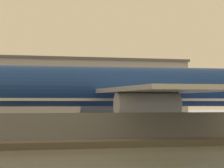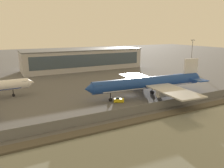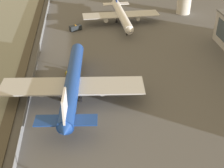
% 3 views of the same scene
% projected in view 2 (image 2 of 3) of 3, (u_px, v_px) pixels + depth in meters
% --- Properties ---
extents(ground_plane, '(500.00, 500.00, 0.00)m').
position_uv_depth(ground_plane, '(131.00, 96.00, 78.85)').
color(ground_plane, '#565659').
extents(shoreline_seawall, '(320.00, 3.00, 0.50)m').
position_uv_depth(shoreline_seawall, '(170.00, 113.00, 61.15)').
color(shoreline_seawall, '#474238').
rests_on(shoreline_seawall, ground).
extents(perimeter_fence, '(280.00, 0.10, 2.52)m').
position_uv_depth(perimeter_fence, '(160.00, 105.00, 64.78)').
color(perimeter_fence, slate).
rests_on(perimeter_fence, ground).
extents(cargo_jet_blue, '(47.25, 41.08, 12.76)m').
position_uv_depth(cargo_jet_blue, '(151.00, 83.00, 77.44)').
color(cargo_jet_blue, '#193D93').
rests_on(cargo_jet_blue, ground).
extents(baggage_tug, '(3.58, 2.85, 1.80)m').
position_uv_depth(baggage_tug, '(119.00, 100.00, 71.31)').
color(baggage_tug, yellow).
rests_on(baggage_tug, ground).
extents(terminal_building, '(72.11, 19.89, 12.27)m').
position_uv_depth(terminal_building, '(83.00, 59.00, 133.65)').
color(terminal_building, '#B2B2B7').
rests_on(terminal_building, ground).
extents(apron_light_mast_apron_west, '(3.20, 0.40, 18.13)m').
position_uv_depth(apron_light_mast_apron_west, '(192.00, 53.00, 129.39)').
color(apron_light_mast_apron_west, '#93969B').
rests_on(apron_light_mast_apron_west, ground).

